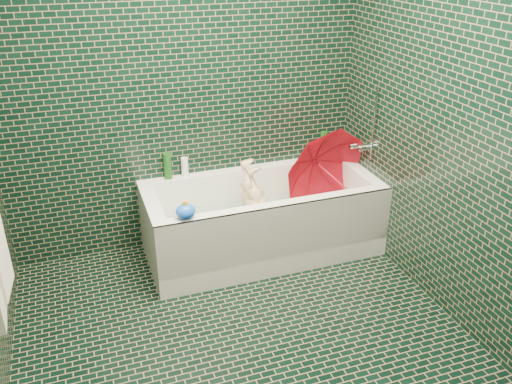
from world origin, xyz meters
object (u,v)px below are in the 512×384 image
object	(u,v)px
rubber_duck	(325,153)
bath_toy	(186,211)
child	(261,217)
umbrella	(334,178)
bathtub	(263,227)

from	to	relation	value
rubber_duck	bath_toy	xyz separation A→B (m)	(-1.29, -0.63, 0.01)
child	bath_toy	distance (m)	0.73
umbrella	child	bearing A→B (deg)	170.81
bathtub	bath_toy	size ratio (longest dim) A/B	11.02
bathtub	rubber_duck	xyz separation A→B (m)	(0.65, 0.33, 0.38)
bath_toy	child	bearing A→B (deg)	6.35
bathtub	child	xyz separation A→B (m)	(-0.03, -0.03, 0.10)
bath_toy	umbrella	bearing A→B (deg)	-5.42
child	rubber_duck	distance (m)	0.82
bathtub	child	size ratio (longest dim) A/B	1.97
bathtub	umbrella	distance (m)	0.64
child	bath_toy	world-z (taller)	bath_toy
umbrella	bathtub	bearing A→B (deg)	167.57
bathtub	rubber_duck	distance (m)	0.82
umbrella	bath_toy	size ratio (longest dim) A/B	4.37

